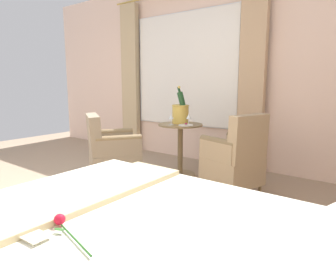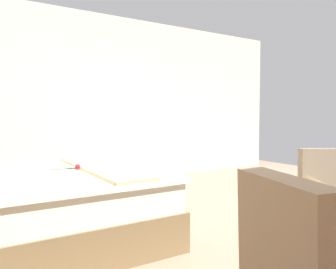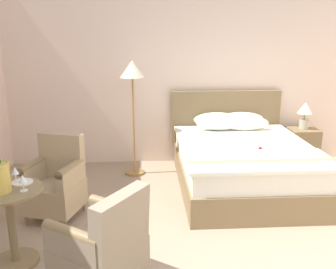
{
  "view_description": "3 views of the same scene",
  "coord_description": "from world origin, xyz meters",
  "px_view_note": "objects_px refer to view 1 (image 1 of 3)",
  "views": [
    {
      "loc": [
        1.25,
        2.76,
        1.24
      ],
      "look_at": [
        -0.67,
        1.3,
        0.82
      ],
      "focal_mm": 32.0,
      "sensor_mm": 36.0,
      "label": 1
    },
    {
      "loc": [
        -2.51,
        2.57,
        1.14
      ],
      "look_at": [
        -0.65,
        1.41,
        1.02
      ],
      "focal_mm": 35.0,
      "sensor_mm": 36.0,
      "label": 2
    },
    {
      "loc": [
        -0.78,
        -2.49,
        1.99
      ],
      "look_at": [
        -0.53,
        1.44,
        0.92
      ],
      "focal_mm": 40.0,
      "sensor_mm": 36.0,
      "label": 3
    }
  ],
  "objects_px": {
    "champagne_bucket": "(181,112)",
    "wine_glass_near_bucket": "(171,117)",
    "snack_plate": "(186,125)",
    "armchair_facing_bed": "(111,154)",
    "armchair_by_window": "(235,159)",
    "wine_glass_near_edge": "(189,117)",
    "side_table_round": "(180,147)"
  },
  "relations": [
    {
      "from": "champagne_bucket",
      "to": "armchair_by_window",
      "type": "xyz_separation_m",
      "value": [
        0.25,
        0.92,
        -0.46
      ]
    },
    {
      "from": "armchair_by_window",
      "to": "armchair_facing_bed",
      "type": "height_order",
      "value": "armchair_by_window"
    },
    {
      "from": "champagne_bucket",
      "to": "armchair_by_window",
      "type": "bearing_deg",
      "value": 74.95
    },
    {
      "from": "wine_glass_near_bucket",
      "to": "snack_plate",
      "type": "distance_m",
      "value": 0.22
    },
    {
      "from": "champagne_bucket",
      "to": "snack_plate",
      "type": "xyz_separation_m",
      "value": [
        0.14,
        0.18,
        -0.15
      ]
    },
    {
      "from": "armchair_by_window",
      "to": "wine_glass_near_edge",
      "type": "bearing_deg",
      "value": -102.33
    },
    {
      "from": "champagne_bucket",
      "to": "wine_glass_near_edge",
      "type": "bearing_deg",
      "value": 65.08
    },
    {
      "from": "wine_glass_near_bucket",
      "to": "armchair_facing_bed",
      "type": "relative_size",
      "value": 0.16
    },
    {
      "from": "side_table_round",
      "to": "armchair_facing_bed",
      "type": "height_order",
      "value": "armchair_facing_bed"
    },
    {
      "from": "champagne_bucket",
      "to": "armchair_facing_bed",
      "type": "relative_size",
      "value": 0.57
    },
    {
      "from": "wine_glass_near_bucket",
      "to": "snack_plate",
      "type": "bearing_deg",
      "value": 110.83
    },
    {
      "from": "snack_plate",
      "to": "armchair_by_window",
      "type": "relative_size",
      "value": 0.2
    },
    {
      "from": "champagne_bucket",
      "to": "wine_glass_near_bucket",
      "type": "height_order",
      "value": "champagne_bucket"
    },
    {
      "from": "wine_glass_near_edge",
      "to": "side_table_round",
      "type": "bearing_deg",
      "value": -100.2
    },
    {
      "from": "side_table_round",
      "to": "wine_glass_near_bucket",
      "type": "bearing_deg",
      "value": -15.25
    },
    {
      "from": "wine_glass_near_bucket",
      "to": "armchair_by_window",
      "type": "height_order",
      "value": "armchair_by_window"
    },
    {
      "from": "champagne_bucket",
      "to": "snack_plate",
      "type": "relative_size",
      "value": 2.7
    },
    {
      "from": "armchair_by_window",
      "to": "snack_plate",
      "type": "bearing_deg",
      "value": -98.03
    },
    {
      "from": "champagne_bucket",
      "to": "wine_glass_near_edge",
      "type": "xyz_separation_m",
      "value": [
        0.09,
        0.19,
        -0.05
      ]
    },
    {
      "from": "champagne_bucket",
      "to": "snack_plate",
      "type": "bearing_deg",
      "value": 51.49
    },
    {
      "from": "champagne_bucket",
      "to": "armchair_by_window",
      "type": "distance_m",
      "value": 1.05
    },
    {
      "from": "champagne_bucket",
      "to": "armchair_facing_bed",
      "type": "xyz_separation_m",
      "value": [
        0.9,
        -0.4,
        -0.47
      ]
    },
    {
      "from": "snack_plate",
      "to": "armchair_facing_bed",
      "type": "distance_m",
      "value": 1.0
    },
    {
      "from": "side_table_round",
      "to": "wine_glass_near_edge",
      "type": "height_order",
      "value": "wine_glass_near_edge"
    },
    {
      "from": "armchair_by_window",
      "to": "champagne_bucket",
      "type": "bearing_deg",
      "value": -105.05
    },
    {
      "from": "armchair_by_window",
      "to": "armchair_facing_bed",
      "type": "relative_size",
      "value": 1.04
    },
    {
      "from": "armchair_by_window",
      "to": "wine_glass_near_bucket",
      "type": "bearing_deg",
      "value": -92.21
    },
    {
      "from": "champagne_bucket",
      "to": "armchair_facing_bed",
      "type": "bearing_deg",
      "value": -23.87
    },
    {
      "from": "champagne_bucket",
      "to": "wine_glass_near_bucket",
      "type": "bearing_deg",
      "value": -0.47
    },
    {
      "from": "wine_glass_near_bucket",
      "to": "wine_glass_near_edge",
      "type": "xyz_separation_m",
      "value": [
        -0.12,
        0.19,
        0.0
      ]
    },
    {
      "from": "side_table_round",
      "to": "armchair_by_window",
      "type": "relative_size",
      "value": 0.77
    },
    {
      "from": "wine_glass_near_bucket",
      "to": "armchair_by_window",
      "type": "xyz_separation_m",
      "value": [
        0.04,
        0.92,
        -0.41
      ]
    }
  ]
}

